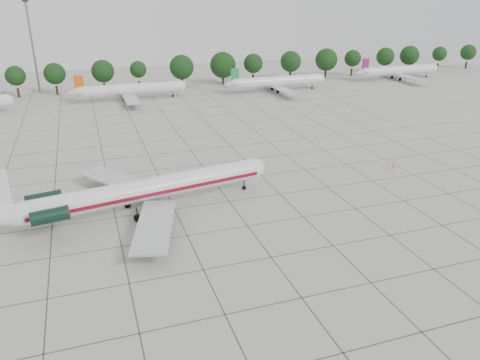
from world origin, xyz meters
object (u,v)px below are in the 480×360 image
at_px(ground_crew, 393,165).
at_px(bg_airliner_d, 278,82).
at_px(bg_airliner_c, 131,89).
at_px(main_airliner, 135,192).
at_px(bg_airliner_e, 399,71).
at_px(floodlight_mast, 32,41).

bearing_deg(ground_crew, bg_airliner_d, -118.72).
height_order(bg_airliner_c, bg_airliner_d, same).
height_order(main_airliner, bg_airliner_e, main_airliner).
distance_m(ground_crew, bg_airliner_c, 76.86).
relative_size(bg_airliner_e, floodlight_mast, 1.11).
xyz_separation_m(main_airliner, bg_airliner_e, (96.14, 73.63, -0.33)).
bearing_deg(bg_airliner_c, main_airliner, -96.21).
bearing_deg(bg_airliner_c, ground_crew, -62.37).
bearing_deg(ground_crew, bg_airliner_c, -85.30).
distance_m(bg_airliner_c, floodlight_mast, 34.08).
bearing_deg(bg_airliner_c, floodlight_mast, 139.81).
distance_m(main_airliner, bg_airliner_d, 84.79).
bearing_deg(bg_airliner_e, bg_airliner_d, -173.61).
relative_size(main_airliner, bg_airliner_d, 1.37).
xyz_separation_m(bg_airliner_d, floodlight_mast, (-66.85, 23.10, 11.37)).
height_order(bg_airliner_c, bg_airliner_e, same).
relative_size(ground_crew, bg_airliner_e, 0.05).
distance_m(bg_airliner_e, floodlight_mast, 114.96).
relative_size(bg_airliner_d, bg_airliner_e, 1.00).
height_order(bg_airliner_d, bg_airliner_e, same).
bearing_deg(ground_crew, floodlight_mast, -78.80).
relative_size(ground_crew, bg_airliner_d, 0.05).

